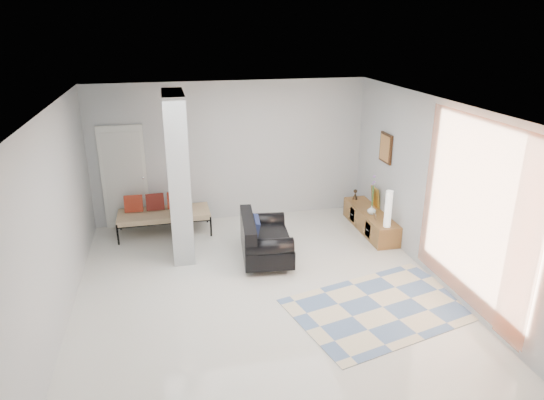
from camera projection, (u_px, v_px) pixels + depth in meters
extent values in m
plane|color=beige|center=(261.00, 288.00, 7.44)|extent=(6.00, 6.00, 0.00)
plane|color=white|center=(259.00, 106.00, 6.47)|extent=(6.00, 6.00, 0.00)
plane|color=#B3B5B7|center=(231.00, 152.00, 9.71)|extent=(6.00, 0.00, 6.00)
plane|color=#B3B5B7|center=(327.00, 322.00, 4.21)|extent=(6.00, 0.00, 6.00)
plane|color=#B3B5B7|center=(56.00, 219.00, 6.40)|extent=(0.00, 6.00, 6.00)
plane|color=#B3B5B7|center=(434.00, 190.00, 7.52)|extent=(0.00, 6.00, 6.00)
cube|color=#A7ACAE|center=(178.00, 176.00, 8.20)|extent=(0.35, 1.20, 2.80)
cube|color=silver|center=(124.00, 177.00, 9.37)|extent=(0.85, 0.06, 2.04)
plane|color=#D16237|center=(474.00, 214.00, 6.43)|extent=(0.00, 2.55, 2.55)
cube|color=#39200F|center=(386.00, 148.00, 8.98)|extent=(0.04, 0.45, 0.55)
cube|color=brown|center=(370.00, 221.00, 9.44)|extent=(0.45, 1.76, 0.40)
cube|color=#39200F|center=(368.00, 230.00, 9.04)|extent=(0.02, 0.24, 0.28)
cube|color=#39200F|center=(353.00, 214.00, 9.76)|extent=(0.02, 0.24, 0.28)
cube|color=gold|center=(375.00, 197.00, 9.57)|extent=(0.09, 0.32, 0.40)
cube|color=silver|center=(375.00, 216.00, 8.98)|extent=(0.04, 0.10, 0.12)
cylinder|color=silver|center=(251.00, 272.00, 7.83)|extent=(0.05, 0.05, 0.10)
cylinder|color=silver|center=(246.00, 243.00, 8.85)|extent=(0.05, 0.05, 0.10)
cylinder|color=silver|center=(288.00, 270.00, 7.90)|extent=(0.05, 0.05, 0.10)
cylinder|color=silver|center=(279.00, 241.00, 8.92)|extent=(0.05, 0.05, 0.10)
cube|color=black|center=(266.00, 245.00, 8.31)|extent=(0.93, 1.41, 0.30)
cube|color=black|center=(248.00, 228.00, 8.16)|extent=(0.33, 1.35, 0.36)
cylinder|color=black|center=(270.00, 247.00, 7.71)|extent=(0.79, 0.36, 0.28)
cylinder|color=black|center=(263.00, 221.00, 8.74)|extent=(0.79, 0.36, 0.28)
cube|color=black|center=(255.00, 227.00, 8.16)|extent=(0.19, 0.50, 0.31)
cylinder|color=black|center=(118.00, 235.00, 8.83)|extent=(0.04, 0.04, 0.40)
cylinder|color=black|center=(211.00, 226.00, 9.19)|extent=(0.04, 0.04, 0.40)
cylinder|color=black|center=(120.00, 220.00, 9.47)|extent=(0.04, 0.04, 0.40)
cylinder|color=black|center=(207.00, 213.00, 9.83)|extent=(0.04, 0.04, 0.40)
cube|color=#C8B392|center=(164.00, 215.00, 9.27)|extent=(1.73, 0.74, 0.12)
cube|color=#9D2F1C|center=(134.00, 204.00, 9.21)|extent=(0.34, 0.17, 0.33)
cube|color=maroon|center=(155.00, 202.00, 9.30)|extent=(0.34, 0.17, 0.33)
cube|color=#9D2F1C|center=(176.00, 200.00, 9.38)|extent=(0.34, 0.17, 0.33)
cube|color=beige|center=(383.00, 307.00, 6.94)|extent=(2.89, 2.27, 0.01)
cylinder|color=white|center=(388.00, 209.00, 8.58)|extent=(0.12, 0.12, 0.67)
imported|color=white|center=(372.00, 210.00, 9.22)|extent=(0.18, 0.18, 0.17)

